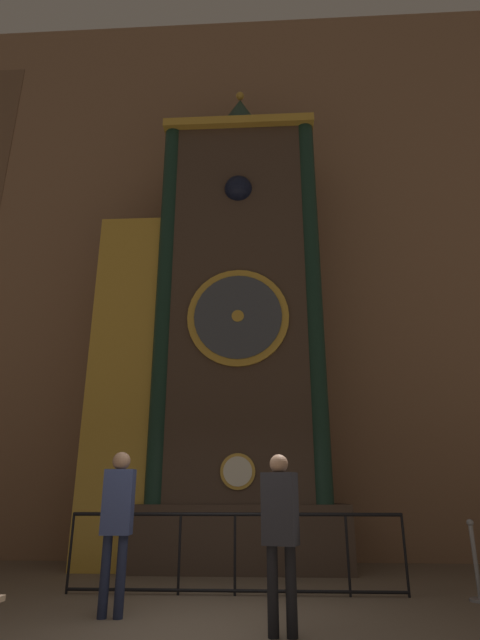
# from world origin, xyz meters

# --- Properties ---
(ground_plane) EXTENTS (28.00, 28.00, 0.00)m
(ground_plane) POSITION_xyz_m (0.00, 0.00, 0.00)
(ground_plane) COLOR brown
(cathedral_back_wall) EXTENTS (24.00, 0.32, 14.41)m
(cathedral_back_wall) POSITION_xyz_m (-0.09, 5.56, 7.19)
(cathedral_back_wall) COLOR #846047
(cathedral_back_wall) RESTS_ON ground_plane
(clock_tower) EXTENTS (4.93, 1.76, 10.78)m
(clock_tower) POSITION_xyz_m (-0.25, 4.34, 4.52)
(clock_tower) COLOR #423328
(clock_tower) RESTS_ON ground_plane
(railing_fence) EXTENTS (4.66, 0.05, 1.05)m
(railing_fence) POSITION_xyz_m (0.24, 1.98, 0.59)
(railing_fence) COLOR black
(railing_fence) RESTS_ON ground_plane
(visitor_near) EXTENTS (0.35, 0.24, 1.78)m
(visitor_near) POSITION_xyz_m (-1.05, 0.61, 1.07)
(visitor_near) COLOR #1B213A
(visitor_near) RESTS_ON ground_plane
(visitor_far) EXTENTS (0.39, 0.32, 1.69)m
(visitor_far) POSITION_xyz_m (0.84, -0.06, 1.01)
(visitor_far) COLOR black
(visitor_far) RESTS_ON ground_plane
(stanchion_post) EXTENTS (0.28, 0.28, 0.98)m
(stanchion_post) POSITION_xyz_m (3.40, 1.76, 0.31)
(stanchion_post) COLOR gray
(stanchion_post) RESTS_ON ground_plane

